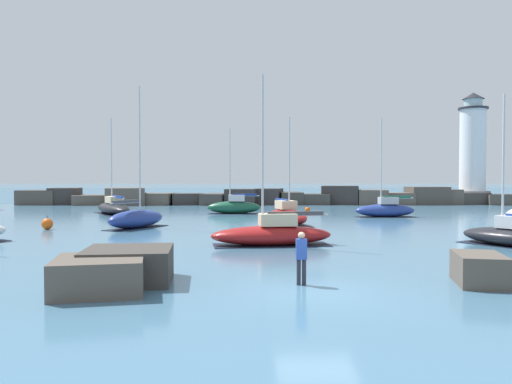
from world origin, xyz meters
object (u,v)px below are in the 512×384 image
(sailboat_moored_1, at_px, (385,209))
(sailboat_moored_2, at_px, (510,235))
(lighthouse, at_px, (473,155))
(sailboat_moored_0, at_px, (113,207))
(sailboat_moored_7, at_px, (234,206))
(mooring_buoy_orange_near, at_px, (47,224))
(sailboat_moored_4, at_px, (287,215))
(mooring_buoy_far_side, at_px, (307,210))
(sailboat_moored_6, at_px, (272,233))
(person_on_rocks, at_px, (301,255))
(sailboat_moored_5, at_px, (136,218))

(sailboat_moored_1, xyz_separation_m, sailboat_moored_2, (1.09, -19.52, -0.11))
(lighthouse, height_order, sailboat_moored_0, lighthouse)
(sailboat_moored_7, bearing_deg, mooring_buoy_orange_near, -129.95)
(sailboat_moored_4, bearing_deg, sailboat_moored_2, -49.35)
(mooring_buoy_far_side, bearing_deg, sailboat_moored_4, -103.60)
(sailboat_moored_6, distance_m, sailboat_moored_7, 23.57)
(sailboat_moored_2, distance_m, sailboat_moored_4, 16.44)
(mooring_buoy_orange_near, bearing_deg, sailboat_moored_1, 21.75)
(person_on_rocks, bearing_deg, sailboat_moored_5, 116.82)
(sailboat_moored_4, bearing_deg, sailboat_moored_6, -98.43)
(sailboat_moored_6, xyz_separation_m, mooring_buoy_orange_near, (-15.18, 8.38, -0.24))
(sailboat_moored_4, distance_m, sailboat_moored_7, 12.29)
(sailboat_moored_6, bearing_deg, sailboat_moored_7, 96.28)
(sailboat_moored_4, xyz_separation_m, sailboat_moored_7, (-4.35, 11.50, 0.05))
(sailboat_moored_1, distance_m, person_on_rocks, 30.85)
(sailboat_moored_1, height_order, mooring_buoy_far_side, sailboat_moored_1)
(sailboat_moored_0, height_order, sailboat_moored_6, sailboat_moored_0)
(lighthouse, height_order, sailboat_moored_7, lighthouse)
(sailboat_moored_1, bearing_deg, sailboat_moored_0, 171.14)
(mooring_buoy_orange_near, height_order, mooring_buoy_far_side, mooring_buoy_orange_near)
(sailboat_moored_1, xyz_separation_m, sailboat_moored_7, (-13.96, 4.45, 0.03))
(sailboat_moored_1, height_order, mooring_buoy_orange_near, sailboat_moored_1)
(sailboat_moored_2, bearing_deg, sailboat_moored_6, 177.49)
(mooring_buoy_orange_near, bearing_deg, lighthouse, 36.43)
(sailboat_moored_5, height_order, mooring_buoy_orange_near, sailboat_moored_5)
(sailboat_moored_0, relative_size, sailboat_moored_1, 1.06)
(sailboat_moored_1, distance_m, sailboat_moored_5, 22.78)
(mooring_buoy_orange_near, height_order, person_on_rocks, person_on_rocks)
(sailboat_moored_6, bearing_deg, sailboat_moored_1, 59.04)
(sailboat_moored_0, xyz_separation_m, sailboat_moored_5, (5.26, -13.74, 0.04))
(sailboat_moored_0, distance_m, sailboat_moored_5, 14.72)
(lighthouse, relative_size, sailboat_moored_1, 1.70)
(sailboat_moored_1, distance_m, sailboat_moored_4, 11.92)
(lighthouse, relative_size, sailboat_moored_5, 1.51)
(sailboat_moored_4, distance_m, mooring_buoy_orange_near, 17.32)
(sailboat_moored_5, xyz_separation_m, sailboat_moored_6, (9.22, -9.26, -0.07))
(sailboat_moored_0, height_order, person_on_rocks, sailboat_moored_0)
(sailboat_moored_1, xyz_separation_m, sailboat_moored_4, (-9.61, -7.05, -0.02))
(sailboat_moored_4, bearing_deg, sailboat_moored_0, 145.72)
(sailboat_moored_1, bearing_deg, sailboat_moored_2, -86.80)
(sailboat_moored_4, bearing_deg, mooring_buoy_orange_near, -168.18)
(sailboat_moored_6, relative_size, person_on_rocks, 5.05)
(sailboat_moored_1, height_order, sailboat_moored_6, sailboat_moored_6)
(sailboat_moored_2, height_order, sailboat_moored_4, sailboat_moored_4)
(sailboat_moored_5, bearing_deg, lighthouse, 39.64)
(mooring_buoy_far_side, bearing_deg, sailboat_moored_5, -131.64)
(sailboat_moored_6, xyz_separation_m, sailboat_moored_7, (-2.58, 23.43, 0.10))
(sailboat_moored_1, height_order, sailboat_moored_5, sailboat_moored_5)
(lighthouse, height_order, person_on_rocks, lighthouse)
(sailboat_moored_0, distance_m, mooring_buoy_orange_near, 14.64)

